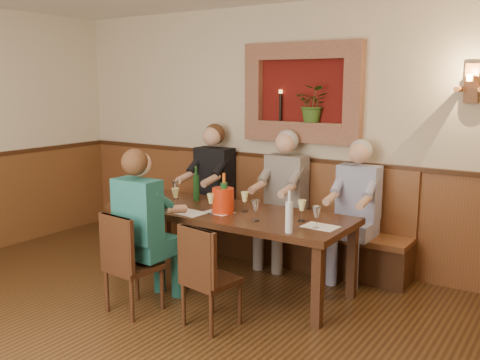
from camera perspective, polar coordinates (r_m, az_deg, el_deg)
The scene contains 29 objects.
room_shell at distance 3.61m, azimuth -18.37°, elevation 8.71°, with size 6.04×6.04×2.82m.
wainscoting at distance 3.87m, azimuth -17.25°, elevation -10.92°, with size 6.02×6.02×1.15m.
wall_niche at distance 5.81m, azimuth 6.91°, elevation 8.79°, with size 1.36×0.30×1.06m.
wall_sconce at distance 5.27m, azimuth 23.48°, elevation 9.34°, with size 0.25×0.20×0.35m.
dining_table at distance 5.15m, azimuth -1.24°, elevation -4.08°, with size 2.40×0.90×0.75m.
bench at distance 6.01m, azimuth 3.89°, elevation -5.40°, with size 3.00×0.45×1.11m.
chair_near_left at distance 4.78m, azimuth -11.39°, elevation -10.71°, with size 0.43×0.43×0.88m.
chair_near_right at distance 4.44m, azimuth -3.22°, elevation -12.33°, with size 0.44×0.44×0.86m.
person_bench_left at distance 6.30m, azimuth -3.23°, elevation -1.94°, with size 0.45×0.55×1.49m.
person_bench_mid at distance 5.79m, azimuth 4.49°, elevation -3.16°, with size 0.44×0.54×1.46m.
person_bench_right at distance 5.46m, azimuth 12.08°, elevation -4.47°, with size 0.41×0.51×1.41m.
person_chair_front at distance 4.80m, azimuth -9.99°, elevation -6.44°, with size 0.42×0.51×1.42m.
spittoon_bucket at distance 5.02m, azimuth -1.82°, elevation -2.19°, with size 0.21×0.21×0.23m, color red.
wine_bottle_green_a at distance 5.00m, azimuth -1.71°, elevation -1.80°, with size 0.09×0.09×0.38m.
wine_bottle_green_b at distance 5.55m, azimuth -4.69°, elevation -0.73°, with size 0.08×0.08×0.36m.
water_bottle at distance 4.37m, azimuth 5.26°, elevation -3.85°, with size 0.07×0.07×0.35m.
tasting_sheet_a at distance 5.54m, azimuth -10.96°, elevation -2.42°, with size 0.28×0.20×0.00m, color white.
tasting_sheet_b at distance 5.06m, azimuth -2.25°, elevation -3.44°, with size 0.26×0.19×0.00m, color white.
tasting_sheet_c at distance 4.61m, azimuth 8.57°, elevation -4.94°, with size 0.29×0.21×0.00m, color white.
tasting_sheet_d at distance 5.06m, azimuth -5.52°, elevation -3.48°, with size 0.32×0.23×0.00m, color white.
wine_glass_0 at distance 4.72m, azimuth 1.69°, elevation -3.28°, with size 0.08×0.08×0.19m, color white, non-canonical shape.
wine_glass_1 at distance 5.67m, azimuth -6.87°, elevation -1.04°, with size 0.08×0.08×0.19m, color white, non-canonical shape.
wine_glass_2 at distance 5.34m, azimuth -2.39°, elevation -1.68°, with size 0.08×0.08×0.19m, color white, non-canonical shape.
wine_glass_3 at distance 5.27m, azimuth -6.90°, elevation -1.91°, with size 0.08×0.08×0.19m, color #EAF08F, non-canonical shape.
wine_glass_4 at distance 4.53m, azimuth 8.15°, elevation -3.96°, with size 0.08×0.08×0.19m, color white, non-canonical shape.
wine_glass_5 at distance 4.75m, azimuth 6.61°, elevation -3.26°, with size 0.08×0.08×0.19m, color #EAF08F, non-canonical shape.
wine_glass_6 at distance 4.99m, azimuth -3.10°, elevation -2.54°, with size 0.08×0.08×0.19m, color #EAF08F, non-canonical shape.
wine_glass_7 at distance 5.62m, azimuth -10.70°, elevation -1.25°, with size 0.08×0.08×0.19m, color #EAF08F, non-canonical shape.
wine_glass_8 at distance 5.07m, azimuth 0.51°, elevation -2.33°, with size 0.08×0.08×0.19m, color #EAF08F, non-canonical shape.
Camera 1 is at (2.83, -2.25, 1.96)m, focal length 40.00 mm.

